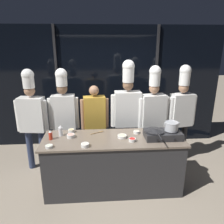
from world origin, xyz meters
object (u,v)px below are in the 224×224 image
object	(u,v)px
portable_stove	(163,134)
stock_pot	(171,126)
prep_bowl_onion	(85,145)
chef_apprentice	(182,109)
chef_line	(128,109)
chef_sous	(64,112)
chef_head	(32,114)
prep_bowl_ginger	(71,131)
prep_bowl_chicken	(136,132)
squeeze_bottle_clear	(61,131)
chef_pastry	(153,111)
prep_bowl_bean_sprouts	(49,146)
squeeze_bottle_chili	(51,135)
prep_bowl_bell_pepper	(132,140)
serving_spoon_slotted	(99,132)
prep_bowl_noodles	(122,136)
person_guest	(95,118)
prep_bowl_shrimp	(71,136)
frying_pan	(155,130)

from	to	relation	value
portable_stove	stock_pot	bearing A→B (deg)	0.08
prep_bowl_onion	chef_apprentice	size ratio (longest dim) A/B	0.06
chef_line	chef_sous	bearing A→B (deg)	-0.58
chef_head	stock_pot	bearing A→B (deg)	168.44
prep_bowl_onion	prep_bowl_ginger	distance (m)	0.59
prep_bowl_chicken	chef_sous	size ratio (longest dim) A/B	0.05
squeeze_bottle_clear	chef_pastry	distance (m)	1.74
prep_bowl_bean_sprouts	chef_head	world-z (taller)	chef_head
portable_stove	chef_apprentice	bearing A→B (deg)	53.66
squeeze_bottle_chili	chef_apprentice	bearing A→B (deg)	17.78
prep_bowl_chicken	chef_head	size ratio (longest dim) A/B	0.05
prep_bowl_bell_pepper	prep_bowl_chicken	world-z (taller)	prep_bowl_bell_pepper
portable_stove	chef_head	distance (m)	2.32
stock_pot	squeeze_bottle_clear	bearing A→B (deg)	173.35
squeeze_bottle_clear	prep_bowl_bell_pepper	size ratio (longest dim) A/B	1.62
prep_bowl_bell_pepper	chef_pastry	distance (m)	1.02
serving_spoon_slotted	chef_sous	distance (m)	0.87
prep_bowl_chicken	squeeze_bottle_clear	bearing A→B (deg)	-179.71
prep_bowl_noodles	chef_line	bearing A→B (deg)	75.88
squeeze_bottle_chili	person_guest	distance (m)	1.03
prep_bowl_bean_sprouts	prep_bowl_ginger	distance (m)	0.59
squeeze_bottle_clear	prep_bowl_bell_pepper	world-z (taller)	squeeze_bottle_clear
stock_pot	chef_line	world-z (taller)	chef_line
prep_bowl_chicken	chef_line	xyz separation A→B (m)	(-0.07, 0.59, 0.22)
stock_pot	squeeze_bottle_chili	distance (m)	1.88
chef_head	chef_pastry	size ratio (longest dim) A/B	0.98
squeeze_bottle_chili	prep_bowl_bean_sprouts	size ratio (longest dim) A/B	1.42
stock_pot	prep_bowl_bean_sprouts	distance (m)	1.87
prep_bowl_bell_pepper	person_guest	world-z (taller)	person_guest
chef_head	chef_apprentice	size ratio (longest dim) A/B	0.98
prep_bowl_shrimp	chef_head	xyz separation A→B (m)	(-0.75, 0.63, 0.16)
squeeze_bottle_chili	chef_line	world-z (taller)	chef_line
squeeze_bottle_chili	chef_line	bearing A→B (deg)	29.28
squeeze_bottle_clear	prep_bowl_bean_sprouts	size ratio (longest dim) A/B	1.68
stock_pot	serving_spoon_slotted	size ratio (longest dim) A/B	1.05
chef_sous	person_guest	world-z (taller)	chef_sous
prep_bowl_bell_pepper	serving_spoon_slotted	size ratio (longest dim) A/B	0.50
serving_spoon_slotted	chef_head	xyz separation A→B (m)	(-1.21, 0.46, 0.18)
portable_stove	stock_pot	size ratio (longest dim) A/B	2.40
prep_bowl_bean_sprouts	prep_bowl_chicken	xyz separation A→B (m)	(1.34, 0.42, 0.00)
prep_bowl_shrimp	chef_apprentice	world-z (taller)	chef_apprentice
frying_pan	prep_bowl_onion	distance (m)	1.10
prep_bowl_noodles	chef_pastry	world-z (taller)	chef_pastry
chef_sous	person_guest	xyz separation A→B (m)	(0.57, 0.03, -0.15)
serving_spoon_slotted	portable_stove	bearing A→B (deg)	-16.28
person_guest	portable_stove	bearing A→B (deg)	135.23
chef_sous	prep_bowl_onion	bearing A→B (deg)	110.94
prep_bowl_bean_sprouts	prep_bowl_ginger	world-z (taller)	prep_bowl_ginger
prep_bowl_bean_sprouts	chef_sous	size ratio (longest dim) A/B	0.06
chef_head	chef_apprentice	distance (m)	2.80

